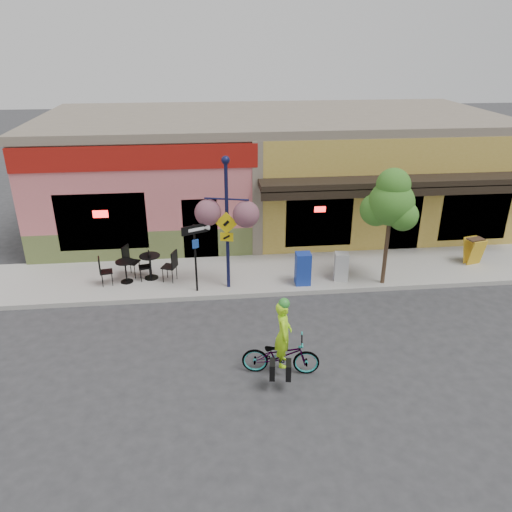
{
  "coord_description": "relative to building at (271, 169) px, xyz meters",
  "views": [
    {
      "loc": [
        -2.79,
        -12.9,
        7.4
      ],
      "look_at": [
        -1.36,
        0.5,
        1.4
      ],
      "focal_mm": 35.0,
      "sensor_mm": 36.0,
      "label": 1
    }
  ],
  "objects": [
    {
      "name": "ground",
      "position": [
        0.0,
        -7.5,
        -2.25
      ],
      "size": [
        90.0,
        90.0,
        0.0
      ],
      "primitive_type": "plane",
      "color": "#2D2D30",
      "rests_on": "ground"
    },
    {
      "name": "sidewalk",
      "position": [
        0.0,
        -5.5,
        -2.17
      ],
      "size": [
        24.0,
        3.0,
        0.15
      ],
      "primitive_type": "cube",
      "color": "#9E9B93",
      "rests_on": "ground"
    },
    {
      "name": "curb",
      "position": [
        0.0,
        -6.95,
        -2.17
      ],
      "size": [
        24.0,
        0.12,
        0.15
      ],
      "primitive_type": "cube",
      "color": "#A8A59E",
      "rests_on": "ground"
    },
    {
      "name": "building",
      "position": [
        0.0,
        0.0,
        0.0
      ],
      "size": [
        18.2,
        8.2,
        4.5
      ],
      "primitive_type": null,
      "color": "#C46165",
      "rests_on": "ground"
    },
    {
      "name": "bicycle",
      "position": [
        -1.17,
        -10.73,
        -1.77
      ],
      "size": [
        1.91,
        0.93,
        0.96
      ],
      "primitive_type": "imported",
      "rotation": [
        0.0,
        0.0,
        1.41
      ],
      "color": "#972D0D",
      "rests_on": "ground"
    },
    {
      "name": "cyclist_rider",
      "position": [
        -1.12,
        -10.73,
        -1.43
      ],
      "size": [
        0.48,
        0.65,
        1.64
      ],
      "primitive_type": "imported",
      "rotation": [
        0.0,
        0.0,
        1.41
      ],
      "color": "#B2FF1A",
      "rests_on": "ground"
    },
    {
      "name": "lamp_post",
      "position": [
        -2.17,
        -6.46,
        -0.03
      ],
      "size": [
        1.41,
        0.84,
        4.14
      ],
      "primitive_type": null,
      "rotation": [
        0.0,
        0.0,
        -0.25
      ],
      "color": "#13163C",
      "rests_on": "sidewalk"
    },
    {
      "name": "one_way_sign",
      "position": [
        -3.15,
        -6.63,
        -1.01
      ],
      "size": [
        0.84,
        0.5,
        2.17
      ],
      "primitive_type": null,
      "rotation": [
        0.0,
        0.0,
        0.41
      ],
      "color": "black",
      "rests_on": "sidewalk"
    },
    {
      "name": "cafe_set_left",
      "position": [
        -5.39,
        -5.8,
        -1.63
      ],
      "size": [
        1.7,
        1.08,
        0.95
      ],
      "primitive_type": null,
      "rotation": [
        0.0,
        0.0,
        0.19
      ],
      "color": "black",
      "rests_on": "sidewalk"
    },
    {
      "name": "cafe_set_right",
      "position": [
        -4.63,
        -5.61,
        -1.57
      ],
      "size": [
        1.95,
        1.46,
        1.05
      ],
      "primitive_type": null,
      "rotation": [
        0.0,
        0.0,
        -0.37
      ],
      "color": "black",
      "rests_on": "sidewalk"
    },
    {
      "name": "newspaper_box_blue",
      "position": [
        0.17,
        -6.5,
        -1.58
      ],
      "size": [
        0.48,
        0.43,
        1.04
      ],
      "primitive_type": null,
      "rotation": [
        0.0,
        0.0,
        -0.02
      ],
      "color": "#1A359C",
      "rests_on": "sidewalk"
    },
    {
      "name": "newspaper_box_grey",
      "position": [
        1.45,
        -6.34,
        -1.64
      ],
      "size": [
        0.48,
        0.45,
        0.92
      ],
      "primitive_type": null,
      "rotation": [
        0.0,
        0.0,
        -0.14
      ],
      "color": "#B8B8B8",
      "rests_on": "sidewalk"
    },
    {
      "name": "street_tree",
      "position": [
        2.73,
        -6.7,
        -0.22
      ],
      "size": [
        1.88,
        1.88,
        3.76
      ],
      "primitive_type": null,
      "rotation": [
        0.0,
        0.0,
        -0.34
      ],
      "color": "#3D7A26",
      "rests_on": "sidewalk"
    },
    {
      "name": "sandwich_board",
      "position": [
        6.33,
        -5.77,
        -1.64
      ],
      "size": [
        0.63,
        0.52,
        0.92
      ],
      "primitive_type": null,
      "rotation": [
        0.0,
        0.0,
        0.24
      ],
      "color": "gold",
      "rests_on": "sidewalk"
    }
  ]
}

